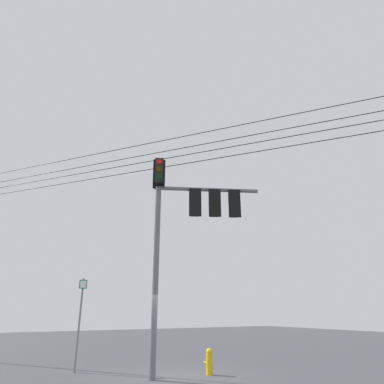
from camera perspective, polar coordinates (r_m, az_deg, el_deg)
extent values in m
plane|color=#47474C|center=(12.30, -2.62, -28.41)|extent=(60.00, 60.00, 0.00)
cylinder|color=slate|center=(11.95, -5.99, -12.39)|extent=(0.20, 0.20, 6.74)
cylinder|color=slate|center=(12.72, 2.76, 0.38)|extent=(1.62, 3.41, 0.14)
cube|color=black|center=(13.07, -5.47, 2.48)|extent=(0.40, 0.40, 0.90)
cube|color=black|center=(12.92, -5.47, 2.75)|extent=(0.22, 0.42, 1.04)
cylinder|color=red|center=(13.34, -5.44, 3.41)|extent=(0.11, 0.19, 0.20)
cylinder|color=#3C2703|center=(13.23, -5.48, 2.21)|extent=(0.11, 0.19, 0.20)
cylinder|color=black|center=(13.12, -5.52, 0.99)|extent=(0.11, 0.19, 0.20)
cube|color=black|center=(12.52, -5.46, 3.48)|extent=(0.40, 0.40, 0.90)
cube|color=black|center=(12.68, -5.46, 3.19)|extent=(0.22, 0.42, 1.04)
cylinder|color=red|center=(12.48, -5.41, 5.04)|extent=(0.11, 0.19, 0.20)
cylinder|color=#3C2703|center=(12.37, -5.45, 3.77)|extent=(0.11, 0.19, 0.20)
cylinder|color=black|center=(12.25, -5.49, 2.48)|extent=(0.11, 0.19, 0.20)
cube|color=black|center=(12.49, 0.44, -1.92)|extent=(0.39, 0.39, 0.90)
cube|color=black|center=(12.33, 0.53, -1.69)|extent=(0.21, 0.42, 1.04)
cylinder|color=red|center=(12.74, 0.35, -0.85)|extent=(0.11, 0.20, 0.20)
cylinder|color=#3C2703|center=(12.65, 0.35, -2.14)|extent=(0.11, 0.20, 0.20)
cylinder|color=black|center=(12.56, 0.36, -3.45)|extent=(0.11, 0.20, 0.20)
cube|color=black|center=(12.58, 3.70, -2.01)|extent=(0.40, 0.40, 0.90)
cube|color=black|center=(12.42, 3.79, -1.78)|extent=(0.23, 0.41, 1.04)
cylinder|color=red|center=(12.83, 3.59, -0.95)|extent=(0.12, 0.19, 0.20)
cylinder|color=#3C2703|center=(12.74, 3.62, -2.23)|extent=(0.12, 0.19, 0.20)
cylinder|color=black|center=(12.65, 3.65, -3.53)|extent=(0.12, 0.19, 0.20)
cube|color=black|center=(12.71, 6.90, -2.09)|extent=(0.40, 0.40, 0.90)
cube|color=black|center=(12.55, 7.04, -1.87)|extent=(0.23, 0.41, 1.04)
cylinder|color=red|center=(12.96, 6.72, -1.04)|extent=(0.11, 0.19, 0.20)
cylinder|color=#3C2703|center=(12.87, 6.77, -2.31)|extent=(0.11, 0.19, 0.20)
cylinder|color=black|center=(12.79, 6.82, -3.59)|extent=(0.11, 0.19, 0.20)
cylinder|color=slate|center=(13.85, -18.15, -19.96)|extent=(0.07, 0.07, 3.15)
cube|color=#0C7238|center=(13.84, -17.54, -14.32)|extent=(0.08, 0.28, 0.31)
cube|color=white|center=(13.82, -17.54, -14.32)|extent=(0.05, 0.22, 0.25)
cylinder|color=yellow|center=(12.84, 2.88, -26.54)|extent=(0.22, 0.22, 0.65)
sphere|color=yellow|center=(12.80, 2.85, -24.84)|extent=(0.20, 0.20, 0.20)
cylinder|color=yellow|center=(12.89, 2.25, -26.38)|extent=(0.13, 0.13, 0.09)
cylinder|color=black|center=(13.67, -10.97, 3.03)|extent=(27.03, 19.62, 0.70)
cylinder|color=black|center=(13.80, -10.88, 4.32)|extent=(27.03, 19.62, 0.70)
cylinder|color=black|center=(13.92, -10.80, 5.45)|extent=(27.03, 19.62, 0.70)
cylinder|color=black|center=(14.12, -10.68, 7.19)|extent=(27.03, 19.62, 0.70)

